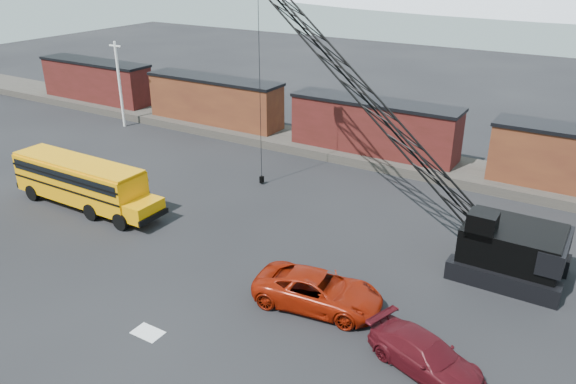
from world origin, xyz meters
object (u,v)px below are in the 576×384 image
object	(u,v)px
maroon_suv	(426,355)
crawler_crane	(364,94)
red_pickup	(318,291)
school_bus	(83,182)

from	to	relation	value
maroon_suv	crawler_crane	bearing A→B (deg)	55.50
maroon_suv	red_pickup	bearing A→B (deg)	93.15
maroon_suv	crawler_crane	size ratio (longest dim) A/B	0.24
maroon_suv	crawler_crane	xyz separation A→B (m)	(-8.19, 11.13, 7.34)
crawler_crane	school_bus	bearing A→B (deg)	-154.83
school_bus	red_pickup	xyz separation A→B (m)	(18.50, -1.85, -0.94)
maroon_suv	crawler_crane	distance (m)	15.65
red_pickup	maroon_suv	size ratio (longest dim) A/B	1.20
school_bus	red_pickup	distance (m)	18.61
school_bus	crawler_crane	size ratio (longest dim) A/B	0.55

